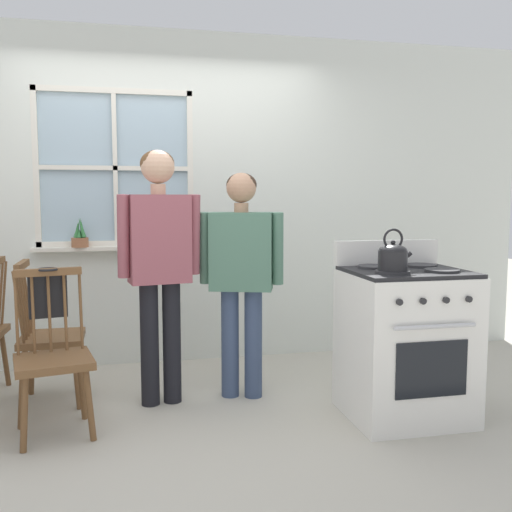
# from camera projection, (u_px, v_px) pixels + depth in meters

# --- Properties ---
(ground_plane) EXTENTS (16.00, 16.00, 0.00)m
(ground_plane) POSITION_uv_depth(u_px,v_px,m) (184.00, 424.00, 3.44)
(ground_plane) COLOR #B2AD9E
(wall_back) EXTENTS (6.40, 0.16, 2.70)m
(wall_back) POSITION_uv_depth(u_px,v_px,m) (169.00, 201.00, 4.67)
(wall_back) COLOR silver
(wall_back) RESTS_ON ground_plane
(chair_by_window) EXTENTS (0.49, 0.48, 0.95)m
(chair_by_window) POSITION_uv_depth(u_px,v_px,m) (53.00, 360.00, 3.27)
(chair_by_window) COLOR brown
(chair_by_window) RESTS_ON ground_plane
(chair_near_wall) EXTENTS (0.41, 0.42, 0.95)m
(chair_near_wall) POSITION_uv_depth(u_px,v_px,m) (49.00, 338.00, 3.78)
(chair_near_wall) COLOR brown
(chair_near_wall) RESTS_ON ground_plane
(person_elderly_left) EXTENTS (0.55, 0.27, 1.67)m
(person_elderly_left) POSITION_uv_depth(u_px,v_px,m) (159.00, 250.00, 3.69)
(person_elderly_left) COLOR black
(person_elderly_left) RESTS_ON ground_plane
(person_teen_center) EXTENTS (0.57, 0.33, 1.53)m
(person_teen_center) POSITION_uv_depth(u_px,v_px,m) (241.00, 263.00, 3.84)
(person_teen_center) COLOR #384766
(person_teen_center) RESTS_ON ground_plane
(stove) EXTENTS (0.71, 0.68, 1.08)m
(stove) POSITION_uv_depth(u_px,v_px,m) (405.00, 342.00, 3.53)
(stove) COLOR white
(stove) RESTS_ON ground_plane
(kettle) EXTENTS (0.21, 0.17, 0.25)m
(kettle) POSITION_uv_depth(u_px,v_px,m) (393.00, 256.00, 3.31)
(kettle) COLOR black
(kettle) RESTS_ON stove
(potted_plant) EXTENTS (0.13, 0.13, 0.24)m
(potted_plant) POSITION_uv_depth(u_px,v_px,m) (80.00, 237.00, 4.46)
(potted_plant) COLOR #935B3D
(potted_plant) RESTS_ON wall_back
(handbag) EXTENTS (0.23, 0.22, 0.31)m
(handbag) POSITION_uv_depth(u_px,v_px,m) (48.00, 295.00, 3.44)
(handbag) COLOR black
(handbag) RESTS_ON chair_by_window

